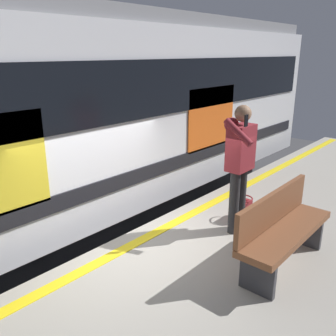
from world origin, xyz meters
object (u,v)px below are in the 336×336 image
Objects in this scene: passenger at (240,159)px; handbag at (242,209)px; bench at (282,227)px; train_carriage at (76,111)px.

passenger is 5.08× the size of handbag.
bench is (0.42, 0.85, -0.57)m from passenger.
passenger is at bearing 97.99° from train_carriage.
train_carriage is 7.63× the size of bench.
train_carriage is 4.03m from bench.
passenger is 0.98m from handbag.
bench reaches higher than handbag.
handbag is at bearing -162.68° from passenger.
bench is (0.79, 0.96, 0.33)m from handbag.
train_carriage is at bearing -82.01° from passenger.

